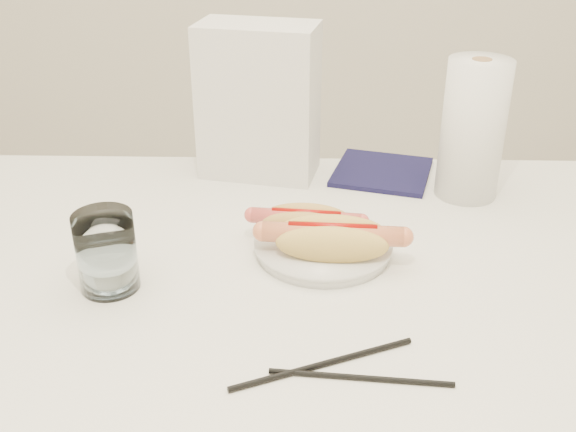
{
  "coord_description": "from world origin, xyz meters",
  "views": [
    {
      "loc": [
        0.02,
        -0.8,
        1.25
      ],
      "look_at": [
        -0.01,
        0.03,
        0.82
      ],
      "focal_mm": 42.42,
      "sensor_mm": 36.0,
      "label": 1
    }
  ],
  "objects_px": {
    "paper_towel_roll": "(473,130)",
    "hotdog_right": "(332,239)",
    "table": "(291,306)",
    "water_glass": "(106,252)",
    "hotdog_left": "(306,222)",
    "plate": "(323,248)",
    "napkin_box": "(259,101)"
  },
  "relations": [
    {
      "from": "water_glass",
      "to": "napkin_box",
      "type": "height_order",
      "value": "napkin_box"
    },
    {
      "from": "table",
      "to": "hotdog_left",
      "type": "height_order",
      "value": "hotdog_left"
    },
    {
      "from": "table",
      "to": "paper_towel_roll",
      "type": "bearing_deg",
      "value": 40.99
    },
    {
      "from": "table",
      "to": "water_glass",
      "type": "bearing_deg",
      "value": -169.08
    },
    {
      "from": "plate",
      "to": "water_glass",
      "type": "distance_m",
      "value": 0.3
    },
    {
      "from": "table",
      "to": "water_glass",
      "type": "height_order",
      "value": "water_glass"
    },
    {
      "from": "plate",
      "to": "napkin_box",
      "type": "relative_size",
      "value": 0.72
    },
    {
      "from": "paper_towel_roll",
      "to": "hotdog_left",
      "type": "bearing_deg",
      "value": -146.63
    },
    {
      "from": "hotdog_right",
      "to": "paper_towel_roll",
      "type": "bearing_deg",
      "value": 48.28
    },
    {
      "from": "napkin_box",
      "to": "table",
      "type": "bearing_deg",
      "value": -67.83
    },
    {
      "from": "water_glass",
      "to": "napkin_box",
      "type": "relative_size",
      "value": 0.4
    },
    {
      "from": "hotdog_right",
      "to": "napkin_box",
      "type": "relative_size",
      "value": 0.73
    },
    {
      "from": "hotdog_right",
      "to": "water_glass",
      "type": "height_order",
      "value": "water_glass"
    },
    {
      "from": "hotdog_left",
      "to": "hotdog_right",
      "type": "bearing_deg",
      "value": -51.46
    },
    {
      "from": "plate",
      "to": "hotdog_right",
      "type": "xyz_separation_m",
      "value": [
        0.01,
        -0.03,
        0.03
      ]
    },
    {
      "from": "hotdog_left",
      "to": "hotdog_right",
      "type": "height_order",
      "value": "hotdog_right"
    },
    {
      "from": "hotdog_left",
      "to": "hotdog_right",
      "type": "xyz_separation_m",
      "value": [
        0.04,
        -0.06,
        0.0
      ]
    },
    {
      "from": "water_glass",
      "to": "napkin_box",
      "type": "distance_m",
      "value": 0.43
    },
    {
      "from": "plate",
      "to": "napkin_box",
      "type": "xyz_separation_m",
      "value": [
        -0.11,
        0.29,
        0.13
      ]
    },
    {
      "from": "paper_towel_roll",
      "to": "water_glass",
      "type": "bearing_deg",
      "value": -150.61
    },
    {
      "from": "water_glass",
      "to": "paper_towel_roll",
      "type": "height_order",
      "value": "paper_towel_roll"
    },
    {
      "from": "plate",
      "to": "napkin_box",
      "type": "bearing_deg",
      "value": 110.8
    },
    {
      "from": "plate",
      "to": "paper_towel_roll",
      "type": "bearing_deg",
      "value": 39.62
    },
    {
      "from": "table",
      "to": "paper_towel_roll",
      "type": "distance_m",
      "value": 0.42
    },
    {
      "from": "hotdog_left",
      "to": "napkin_box",
      "type": "relative_size",
      "value": 0.6
    },
    {
      "from": "plate",
      "to": "hotdog_left",
      "type": "height_order",
      "value": "hotdog_left"
    },
    {
      "from": "water_glass",
      "to": "hotdog_right",
      "type": "bearing_deg",
      "value": 12.15
    },
    {
      "from": "plate",
      "to": "hotdog_right",
      "type": "distance_m",
      "value": 0.05
    },
    {
      "from": "hotdog_left",
      "to": "table",
      "type": "bearing_deg",
      "value": -98.9
    },
    {
      "from": "paper_towel_roll",
      "to": "napkin_box",
      "type": "bearing_deg",
      "value": 166.82
    },
    {
      "from": "paper_towel_roll",
      "to": "hotdog_right",
      "type": "bearing_deg",
      "value": -134.93
    },
    {
      "from": "water_glass",
      "to": "paper_towel_roll",
      "type": "distance_m",
      "value": 0.61
    }
  ]
}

